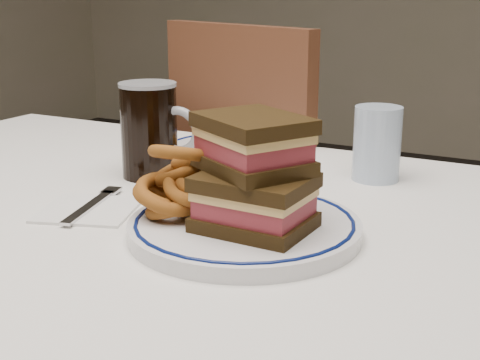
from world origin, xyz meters
The scene contains 11 objects.
dining_table centered at (0.00, 0.00, 0.64)m, with size 1.27×0.87×0.75m.
chair_far centered at (-0.04, 0.61, 0.53)m, with size 0.58×0.58×0.98m.
main_plate centered at (0.22, -0.07, 0.76)m, with size 0.30×0.30×0.02m.
reuben_sandwich centered at (0.24, -0.08, 0.84)m, with size 0.17×0.16×0.14m.
onion_rings_main centered at (0.14, -0.08, 0.81)m, with size 0.14×0.13×0.12m.
ketchup_ramekin centered at (0.21, 0.03, 0.79)m, with size 0.05×0.05×0.03m.
beer_mug centered at (-0.04, 0.11, 0.83)m, with size 0.14×0.09×0.16m.
water_glass centered at (0.30, 0.26, 0.81)m, with size 0.08×0.08×0.12m, color #A9BFDB.
far_plate centered at (0.02, 0.28, 0.76)m, with size 0.28×0.28×0.02m.
onion_rings_far centered at (0.03, 0.25, 0.78)m, with size 0.11×0.08×0.05m.
napkin_fork centered at (-0.02, -0.08, 0.75)m, with size 0.16×0.18×0.01m.
Camera 1 is at (0.59, -0.77, 1.06)m, focal length 50.00 mm.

